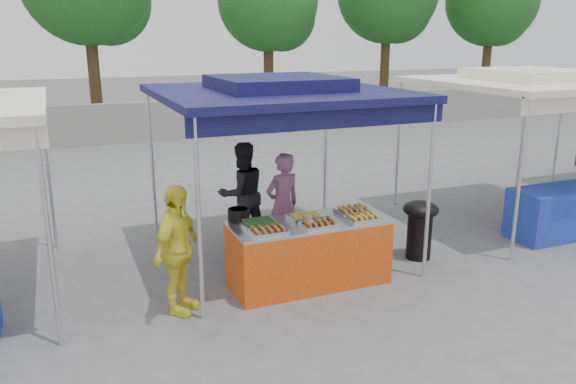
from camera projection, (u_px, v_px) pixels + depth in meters
name	position (u px, v px, depth m)	size (l,w,h in m)	color
ground_plane	(305.00, 280.00, 7.37)	(80.00, 80.00, 0.00)	#5D5C5F
back_wall	(157.00, 121.00, 17.00)	(40.00, 0.25, 1.20)	gray
main_canopy	(278.00, 92.00, 7.60)	(3.20, 3.20, 2.57)	silver
neighbor_stall_right	(544.00, 131.00, 9.12)	(3.20, 3.20, 2.57)	silver
tree_2	(271.00, 5.00, 19.77)	(3.58, 3.53, 6.07)	#433119
tree_4	(494.00, 4.00, 22.90)	(3.73, 3.71, 6.38)	#433119
vendor_table	(309.00, 253.00, 7.17)	(2.00, 0.80, 0.85)	#C74612
food_tray_fl	(269.00, 231.00, 6.60)	(0.42, 0.30, 0.07)	silver
food_tray_fm	(319.00, 224.00, 6.84)	(0.42, 0.30, 0.07)	silver
food_tray_fr	(363.00, 218.00, 7.07)	(0.42, 0.30, 0.07)	silver
food_tray_bl	(258.00, 223.00, 6.87)	(0.42, 0.30, 0.07)	silver
food_tray_bm	(305.00, 216.00, 7.13)	(0.42, 0.30, 0.07)	silver
food_tray_br	(353.00, 210.00, 7.37)	(0.42, 0.30, 0.07)	silver
cooking_pot	(239.00, 215.00, 7.05)	(0.27, 0.27, 0.16)	black
skewer_cup	(310.00, 224.00, 6.79)	(0.08, 0.08, 0.10)	silver
wok_burner	(420.00, 225.00, 7.99)	(0.51, 0.51, 0.85)	black
crate_left	(264.00, 258.00, 7.74)	(0.46, 0.32, 0.28)	#1428A7
crate_right	(315.00, 253.00, 7.90)	(0.49, 0.34, 0.29)	#1428A7
crate_stacked	(315.00, 234.00, 7.83)	(0.48, 0.34, 0.29)	#1428A7
vendor_woman	(283.00, 206.00, 7.99)	(0.56, 0.37, 1.53)	#8D5A7D
helper_man	(242.00, 194.00, 8.50)	(0.77, 0.60, 1.58)	black
customer_person	(177.00, 250.00, 6.33)	(0.89, 0.37, 1.52)	yellow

